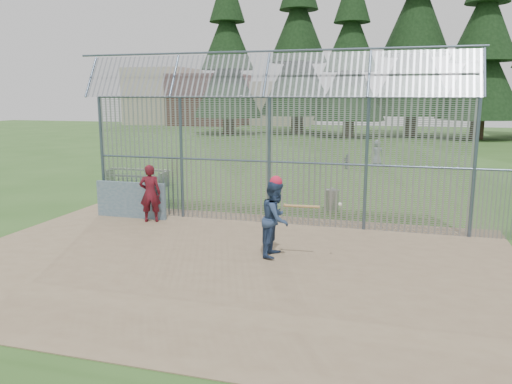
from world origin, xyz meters
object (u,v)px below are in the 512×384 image
(bleacher, at_px, (136,177))
(batter, at_px, (276,219))
(onlooker, at_px, (150,193))
(dugout_wall, at_px, (131,200))
(trash_can, at_px, (332,200))

(bleacher, bearing_deg, batter, -43.72)
(onlooker, bearing_deg, dugout_wall, -38.97)
(dugout_wall, distance_m, batter, 6.20)
(onlooker, height_order, bleacher, onlooker)
(dugout_wall, bearing_deg, batter, -25.01)
(batter, xyz_separation_m, onlooker, (-4.72, 2.29, -0.03))
(dugout_wall, xyz_separation_m, onlooker, (0.89, -0.32, 0.33))
(onlooker, relative_size, bleacher, 0.62)
(dugout_wall, height_order, bleacher, dugout_wall)
(trash_can, height_order, bleacher, trash_can)
(trash_can, bearing_deg, batter, -96.97)
(dugout_wall, bearing_deg, onlooker, -20.01)
(trash_can, relative_size, bleacher, 0.27)
(batter, relative_size, onlooker, 1.03)
(dugout_wall, xyz_separation_m, batter, (5.61, -2.62, 0.37))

